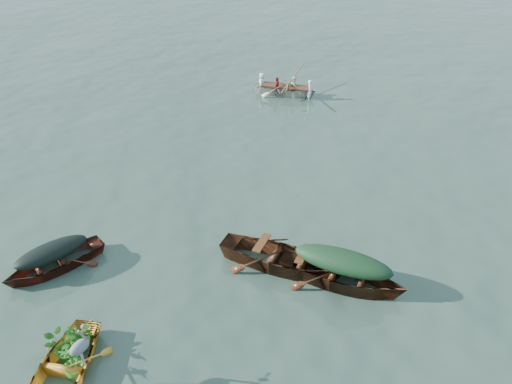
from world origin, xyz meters
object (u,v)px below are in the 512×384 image
(yellow_dinghy, at_px, (62,383))
(heron, at_px, (81,353))
(open_wooden_boat, at_px, (282,268))
(green_tarp_boat, at_px, (340,285))
(dark_covered_boat, at_px, (56,269))
(rowed_boat, at_px, (285,95))

(yellow_dinghy, relative_size, heron, 3.47)
(open_wooden_boat, bearing_deg, green_tarp_boat, -90.51)
(dark_covered_boat, distance_m, green_tarp_boat, 6.88)
(yellow_dinghy, xyz_separation_m, open_wooden_boat, (1.42, 5.21, 0.00))
(yellow_dinghy, height_order, open_wooden_boat, open_wooden_boat)
(green_tarp_boat, relative_size, rowed_boat, 1.10)
(yellow_dinghy, distance_m, rowed_boat, 15.42)
(yellow_dinghy, xyz_separation_m, heron, (0.46, 0.31, 0.89))
(dark_covered_boat, distance_m, heron, 3.82)
(yellow_dinghy, relative_size, rowed_boat, 0.84)
(green_tarp_boat, xyz_separation_m, heron, (-2.39, -5.26, 0.89))
(green_tarp_boat, bearing_deg, dark_covered_boat, 108.79)
(yellow_dinghy, relative_size, dark_covered_boat, 1.00)
(open_wooden_boat, xyz_separation_m, rowed_boat, (-6.38, 9.39, 0.00))
(yellow_dinghy, height_order, rowed_boat, rowed_boat)
(dark_covered_boat, relative_size, rowed_boat, 0.85)
(yellow_dinghy, xyz_separation_m, dark_covered_boat, (-2.93, 1.84, 0.00))
(open_wooden_boat, bearing_deg, heron, 154.33)
(heron, bearing_deg, green_tarp_boat, 36.70)
(rowed_boat, relative_size, heron, 4.11)
(open_wooden_boat, bearing_deg, dark_covered_boat, 113.22)
(yellow_dinghy, bearing_deg, green_tarp_boat, 34.06)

